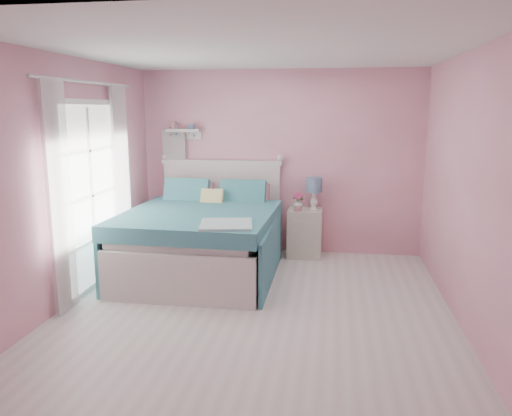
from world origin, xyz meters
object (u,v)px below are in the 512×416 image
(bed, at_px, (203,239))
(nightstand, at_px, (305,233))
(vase, at_px, (298,204))
(teacup, at_px, (298,208))
(table_lamp, at_px, (314,187))

(bed, height_order, nightstand, bed)
(nightstand, bearing_deg, bed, -144.09)
(bed, xyz_separation_m, nightstand, (1.23, 0.89, -0.09))
(vase, relative_size, teacup, 1.68)
(vase, bearing_deg, teacup, -84.21)
(vase, distance_m, teacup, 0.13)
(table_lamp, bearing_deg, bed, -144.99)
(table_lamp, distance_m, vase, 0.32)
(nightstand, height_order, vase, vase)
(bed, distance_m, vase, 1.47)
(bed, relative_size, vase, 15.14)
(bed, relative_size, nightstand, 3.41)
(table_lamp, bearing_deg, nightstand, -155.86)
(nightstand, xyz_separation_m, table_lamp, (0.12, 0.05, 0.64))
(nightstand, distance_m, table_lamp, 0.66)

